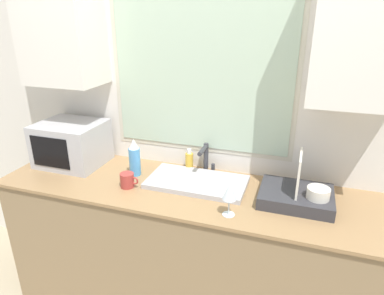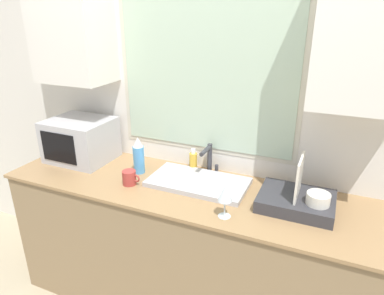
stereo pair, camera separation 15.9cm
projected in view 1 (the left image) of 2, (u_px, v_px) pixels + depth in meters
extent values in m
cube|color=#8C7251|center=(185.00, 251.00, 2.24)|extent=(2.29, 0.62, 0.90)
cube|color=#99754C|center=(185.00, 189.00, 2.07)|extent=(2.32, 0.65, 0.02)
cube|color=silver|center=(202.00, 113.00, 2.23)|extent=(6.00, 0.06, 2.60)
cube|color=beige|center=(201.00, 72.00, 2.10)|extent=(1.20, 0.01, 1.04)
cube|color=#B2CCB2|center=(201.00, 72.00, 2.10)|extent=(1.14, 0.01, 0.98)
cube|color=white|center=(60.00, 19.00, 2.10)|extent=(0.47, 0.32, 0.79)
cube|color=white|center=(368.00, 22.00, 1.59)|extent=(0.47, 0.32, 0.79)
cube|color=#B2B2B7|center=(197.00, 182.00, 2.10)|extent=(0.60, 0.33, 0.03)
cylinder|color=#333338|center=(206.00, 158.00, 2.24)|extent=(0.03, 0.03, 0.20)
cylinder|color=#333338|center=(203.00, 150.00, 2.15)|extent=(0.03, 0.15, 0.03)
cylinder|color=#333338|center=(213.00, 168.00, 2.25)|extent=(0.02, 0.02, 0.06)
cube|color=#B2B2B7|center=(72.00, 143.00, 2.35)|extent=(0.43, 0.36, 0.29)
cube|color=black|center=(50.00, 153.00, 2.20)|extent=(0.28, 0.01, 0.21)
cube|color=#333338|center=(296.00, 196.00, 1.90)|extent=(0.40, 0.31, 0.07)
cube|color=silver|center=(299.00, 173.00, 1.85)|extent=(0.01, 0.22, 0.22)
cylinder|color=silver|center=(318.00, 193.00, 1.80)|extent=(0.12, 0.12, 0.06)
cylinder|color=#4C99D8|center=(135.00, 162.00, 2.20)|extent=(0.07, 0.07, 0.18)
cone|color=silver|center=(134.00, 144.00, 2.16)|extent=(0.07, 0.07, 0.06)
cylinder|color=gold|center=(189.00, 162.00, 2.28)|extent=(0.05, 0.05, 0.12)
cylinder|color=white|center=(189.00, 151.00, 2.25)|extent=(0.03, 0.03, 0.03)
cylinder|color=#A53833|center=(127.00, 180.00, 2.06)|extent=(0.08, 0.08, 0.09)
torus|color=#A53833|center=(135.00, 181.00, 2.05)|extent=(0.05, 0.01, 0.05)
cylinder|color=silver|center=(228.00, 214.00, 1.79)|extent=(0.07, 0.07, 0.00)
cylinder|color=silver|center=(229.00, 207.00, 1.77)|extent=(0.01, 0.01, 0.09)
cone|color=silver|center=(229.00, 191.00, 1.74)|extent=(0.07, 0.07, 0.09)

